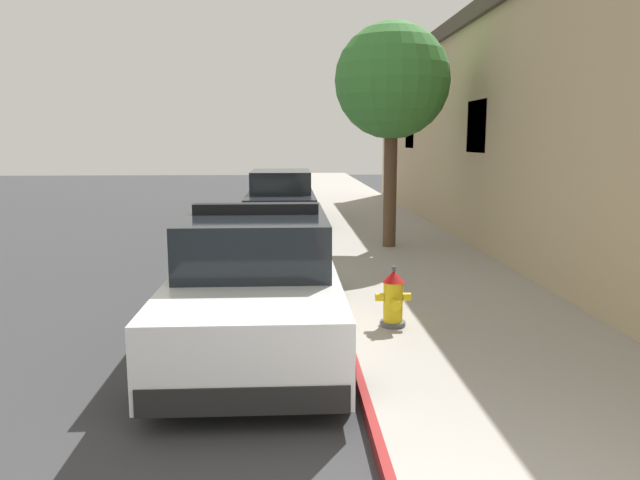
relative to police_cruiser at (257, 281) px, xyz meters
The scene contains 7 objects.
ground_plane 6.26m from the police_cruiser, 121.66° to the left, with size 33.50×60.00×0.20m, color #353538.
sidewalk_pavement 5.99m from the police_cruiser, 62.50° to the left, with size 3.28×60.00×0.13m, color #9E9991.
curb_painted_edge 5.43m from the police_cruiser, 78.55° to the left, with size 0.08×60.00×0.13m, color maroon.
police_cruiser is the anchor object (origin of this frame).
parked_car_silver_ahead 10.06m from the police_cruiser, 88.96° to the left, with size 1.94×4.84×1.56m.
fire_hydrant 1.70m from the police_cruiser, ahead, with size 0.44×0.40×0.76m.
street_tree 6.97m from the police_cruiser, 66.03° to the left, with size 2.41×2.41×4.72m.
Camera 1 is at (-0.73, -2.39, 2.43)m, focal length 33.97 mm.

